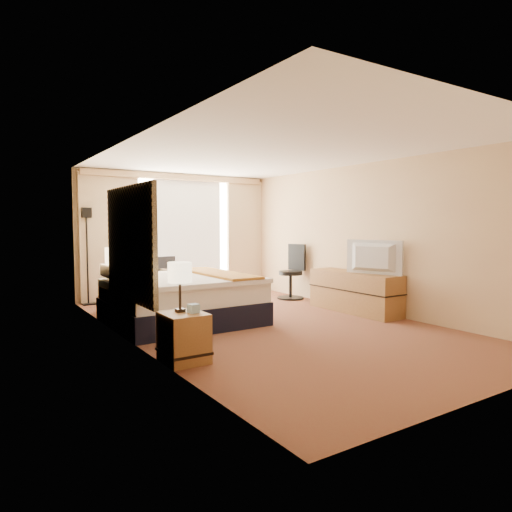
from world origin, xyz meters
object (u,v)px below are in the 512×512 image
bed (181,298)px  desk_chair (292,274)px  media_dresser (354,292)px  lamp_right (115,256)px  nightstand_left (184,337)px  television (371,257)px  loveseat (153,290)px  lamp_left (180,273)px  floor_lamp (87,236)px  nightstand_right (118,304)px

bed → desk_chair: 3.01m
media_dresser → lamp_right: lamp_right is taller
nightstand_left → television: size_ratio=0.56×
lamp_right → loveseat: bearing=44.6°
lamp_right → desk_chair: bearing=3.4°
lamp_left → lamp_right: 2.50m
nightstand_left → loveseat: loveseat is taller
bed → lamp_left: (-0.81, -1.83, 0.60)m
bed → floor_lamp: (-0.84, 2.45, 0.92)m
nightstand_right → floor_lamp: 2.12m
nightstand_left → nightstand_right: 2.50m
nightstand_left → loveseat: bearing=74.8°
nightstand_right → desk_chair: bearing=4.6°
floor_lamp → television: size_ratio=1.87×
floor_lamp → nightstand_left: bearing=-89.6°
lamp_left → media_dresser: bearing=14.8°
media_dresser → television: (-0.05, -0.42, 0.63)m
media_dresser → loveseat: loveseat is taller
bed → lamp_left: lamp_left is taller
loveseat → floor_lamp: size_ratio=0.85×
loveseat → lamp_right: bearing=-148.9°
nightstand_left → lamp_left: 0.71m
desk_chair → lamp_right: 3.74m
floor_lamp → television: 5.24m
nightstand_right → floor_lamp: floor_lamp is taller
lamp_left → lamp_right: bearing=90.2°
nightstand_left → lamp_right: lamp_right is taller
bed → lamp_left: bearing=-114.0°
nightstand_right → television: (3.65, -1.87, 0.71)m
floor_lamp → television: bearing=-45.3°
nightstand_left → lamp_left: size_ratio=0.98×
desk_chair → nightstand_right: bearing=172.7°
lamp_left → nightstand_right: bearing=89.9°
bed → lamp_right: (-0.83, 0.67, 0.65)m
media_dresser → bed: 3.01m
floor_lamp → lamp_right: bearing=-89.6°
nightstand_left → nightstand_right: same height
lamp_right → television: size_ratio=0.62×
floor_lamp → television: (3.68, -3.72, -0.32)m
nightstand_left → nightstand_right: size_ratio=1.00×
floor_lamp → television: floor_lamp is taller
nightstand_right → bed: (0.81, -0.60, 0.10)m
desk_chair → lamp_right: lamp_right is taller
desk_chair → bed: bearing=-174.6°
loveseat → media_dresser: bearing=-55.9°
desk_chair → lamp_left: bearing=-155.4°
nightstand_left → television: (3.65, 0.63, 0.71)m
desk_chair → floor_lamp: bearing=145.4°
nightstand_left → bed: (0.81, 1.90, 0.10)m
bed → loveseat: size_ratio=1.35×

